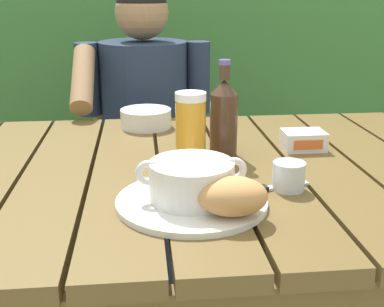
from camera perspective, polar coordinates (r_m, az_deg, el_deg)
name	(u,v)px	position (r m, az deg, el deg)	size (l,w,h in m)	color
dining_table	(192,202)	(1.20, -0.02, -5.55)	(1.38, 0.94, 0.76)	brown
hedge_backdrop	(158,19)	(2.76, -3.91, 14.97)	(3.98, 0.95, 2.03)	#3E7736
chair_near_diner	(146,162)	(2.12, -5.24, -0.97)	(0.44, 0.48, 0.92)	brown
person_eating	(144,119)	(1.86, -5.43, 3.88)	(0.48, 0.47, 1.19)	#25324A
serving_plate	(192,201)	(0.97, -0.05, -5.45)	(0.29, 0.29, 0.01)	white
soup_bowl	(192,180)	(0.95, -0.05, -2.97)	(0.21, 0.16, 0.08)	white
bread_roll	(232,196)	(0.90, 4.59, -4.84)	(0.13, 0.10, 0.07)	tan
beer_glass	(189,128)	(1.17, -0.35, 2.85)	(0.07, 0.07, 0.17)	orange
beer_bottle	(224,116)	(1.23, 3.62, 4.21)	(0.07, 0.07, 0.24)	#462E1F
water_glass_small	(289,176)	(1.05, 10.89, -2.51)	(0.07, 0.07, 0.06)	silver
butter_tub	(303,140)	(1.32, 12.51, 1.48)	(0.11, 0.08, 0.05)	white
table_knife	(265,188)	(1.05, 8.32, -3.93)	(0.17, 0.06, 0.01)	silver
diner_bowl	(146,118)	(1.51, -5.25, 4.01)	(0.15, 0.15, 0.05)	white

